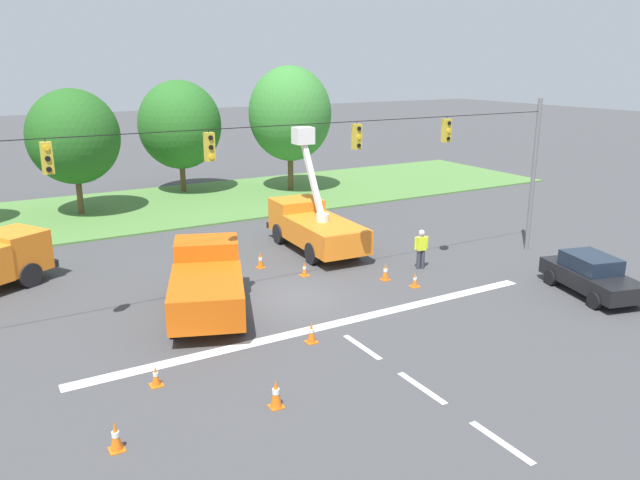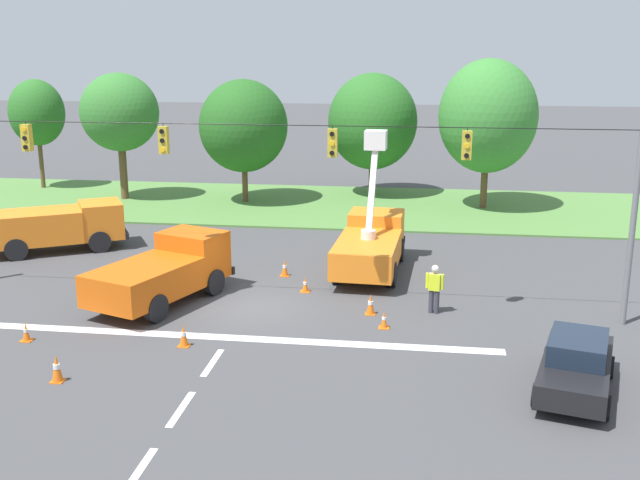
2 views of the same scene
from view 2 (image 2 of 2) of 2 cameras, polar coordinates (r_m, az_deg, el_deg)
The scene contains 21 objects.
ground_plane at distance 27.49m, azimuth -5.32°, elevation -5.07°, with size 200.00×200.00×0.00m, color #424244.
grass_verge at distance 44.57m, azimuth -0.10°, elevation 2.68°, with size 56.00×12.00×0.10m, color #517F3D.
lane_markings at distance 23.41m, azimuth -7.84°, elevation -8.72°, with size 17.60×15.25×0.01m.
signal_gantry at distance 26.33m, azimuth -5.66°, elevation 4.37°, with size 26.20×0.33×7.20m.
tree_far_west at distance 52.62m, azimuth -20.78°, elevation 9.05°, with size 3.61×3.30×7.18m.
tree_west at distance 47.11m, azimuth -15.03°, elevation 9.35°, with size 4.74×4.32×7.71m.
tree_centre at distance 44.93m, azimuth -5.84°, elevation 8.63°, with size 5.21×5.68×7.38m.
tree_east at distance 47.21m, azimuth 4.03°, elevation 8.99°, with size 5.54×6.00×7.66m.
tree_far_east at distance 43.94m, azimuth 12.67°, elevation 9.18°, with size 5.56×6.08×8.58m.
utility_truck_bucket_lift at distance 31.46m, azimuth 3.89°, elevation -0.11°, with size 2.77×6.67×5.79m.
utility_truck_support_near at distance 28.17m, azimuth -11.76°, elevation -2.35°, with size 4.38×6.36×2.29m.
utility_truck_support_far at distance 36.53m, azimuth -19.50°, elevation 1.06°, with size 6.57×5.12×2.14m.
sedan_black at distance 21.81m, azimuth 18.94°, elevation -8.96°, with size 2.79×4.61×1.56m.
road_worker at distance 26.73m, azimuth 8.72°, elevation -3.49°, with size 0.64×0.32×1.77m.
traffic_cone_foreground_left at distance 28.89m, azimuth -1.13°, elevation -3.42°, with size 0.36×0.36×0.61m.
traffic_cone_mid_left at distance 25.35m, azimuth 4.90°, elevation -6.09°, with size 0.36×0.36×0.60m.
traffic_cone_mid_right at distance 22.62m, azimuth -19.42°, elevation -9.20°, with size 0.36×0.36×0.82m.
traffic_cone_near_bucket at distance 24.15m, azimuth -10.35°, elevation -7.17°, with size 0.36×0.36×0.73m.
traffic_cone_lane_edge_a at distance 25.98m, azimuth -21.49°, elevation -6.56°, with size 0.36×0.36×0.62m.
traffic_cone_lane_edge_b at distance 26.55m, azimuth 3.87°, elevation -4.91°, with size 0.36×0.36×0.75m.
traffic_cone_centre_line at distance 30.88m, azimuth -2.70°, elevation -2.13°, with size 0.36×0.36×0.71m.
Camera 2 is at (6.04, -25.20, 9.18)m, focal length 42.00 mm.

